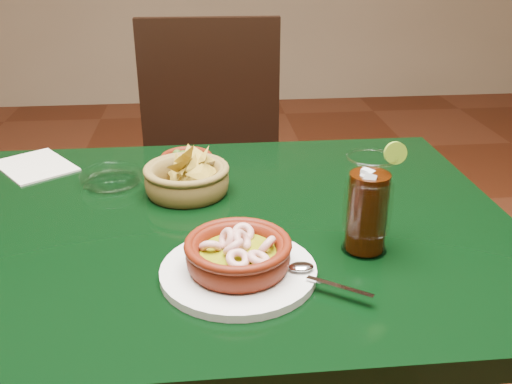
{
  "coord_description": "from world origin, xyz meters",
  "views": [
    {
      "loc": [
        0.05,
        -0.91,
        1.22
      ],
      "look_at": [
        0.14,
        -0.02,
        0.81
      ],
      "focal_mm": 40.0,
      "sensor_mm": 36.0,
      "label": 1
    }
  ],
  "objects": [
    {
      "name": "glass_ashtray",
      "position": [
        -0.14,
        0.18,
        0.76
      ],
      "size": [
        0.13,
        0.13,
        0.03
      ],
      "color": "white",
      "rests_on": "dining_table"
    },
    {
      "name": "dining_table",
      "position": [
        0.0,
        0.0,
        0.65
      ],
      "size": [
        1.2,
        0.8,
        0.75
      ],
      "color": "black",
      "rests_on": "ground"
    },
    {
      "name": "dining_chair",
      "position": [
        0.08,
        0.71,
        0.54
      ],
      "size": [
        0.47,
        0.47,
        0.99
      ],
      "color": "black",
      "rests_on": "ground"
    },
    {
      "name": "paper_menu",
      "position": [
        -0.31,
        0.29,
        0.75
      ],
      "size": [
        0.21,
        0.22,
        0.0
      ],
      "color": "beige",
      "rests_on": "dining_table"
    },
    {
      "name": "chip_basket",
      "position": [
        0.02,
        0.12,
        0.78
      ],
      "size": [
        0.2,
        0.2,
        0.12
      ],
      "color": "olive",
      "rests_on": "dining_table"
    },
    {
      "name": "guacamole_ramekin",
      "position": [
        0.02,
        0.23,
        0.77
      ],
      "size": [
        0.13,
        0.13,
        0.05
      ],
      "color": "#4D1206",
      "rests_on": "dining_table"
    },
    {
      "name": "cola_drink",
      "position": [
        0.3,
        -0.13,
        0.83
      ],
      "size": [
        0.16,
        0.16,
        0.18
      ],
      "color": "white",
      "rests_on": "dining_table"
    },
    {
      "name": "shrimp_plate",
      "position": [
        0.1,
        -0.18,
        0.78
      ],
      "size": [
        0.3,
        0.23,
        0.08
      ],
      "color": "silver",
      "rests_on": "dining_table"
    }
  ]
}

